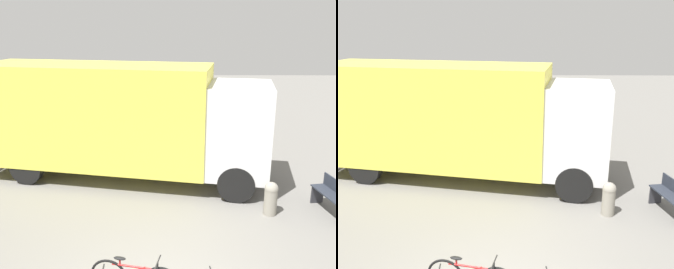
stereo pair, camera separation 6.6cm
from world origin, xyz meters
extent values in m
cube|color=#EAE04C|center=(-2.02, 5.70, 2.00)|extent=(7.15, 3.51, 2.99)
cube|color=silver|center=(2.19, 4.92, 1.77)|extent=(2.09, 2.49, 2.54)
cube|color=black|center=(-5.43, 6.33, 0.28)|extent=(0.50, 2.17, 0.16)
cylinder|color=black|center=(2.37, 5.89, 0.50)|extent=(1.04, 0.46, 1.00)
cylinder|color=black|center=(2.01, 3.94, 0.50)|extent=(1.04, 0.46, 1.00)
cylinder|color=black|center=(-3.69, 7.02, 0.50)|extent=(1.04, 0.46, 1.00)
cylinder|color=black|center=(-4.05, 5.06, 0.50)|extent=(1.04, 0.46, 1.00)
cube|color=#282D38|center=(4.30, 3.23, 0.51)|extent=(0.64, 1.46, 0.03)
cube|color=#2D2D33|center=(4.18, 3.88, 0.25)|extent=(0.34, 0.11, 0.49)
cylinder|color=red|center=(-0.35, 0.20, 0.61)|extent=(0.81, 0.20, 0.04)
cylinder|color=red|center=(-0.61, 0.26, 0.66)|extent=(0.03, 0.03, 0.11)
ellipsoid|color=black|center=(-0.61, 0.26, 0.74)|extent=(0.23, 0.13, 0.05)
cylinder|color=black|center=(0.05, 0.12, 0.68)|extent=(0.03, 0.03, 0.14)
cylinder|color=black|center=(0.05, 0.12, 0.75)|extent=(0.11, 0.44, 0.02)
cylinder|color=gray|center=(2.76, 3.23, 0.35)|extent=(0.32, 0.32, 0.69)
sphere|color=gray|center=(2.76, 3.23, 0.69)|extent=(0.34, 0.34, 0.34)
camera|label=1|loc=(0.29, -5.31, 4.62)|focal=40.00mm
camera|label=2|loc=(0.35, -5.31, 4.62)|focal=40.00mm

